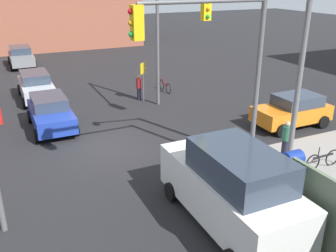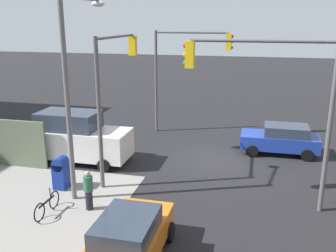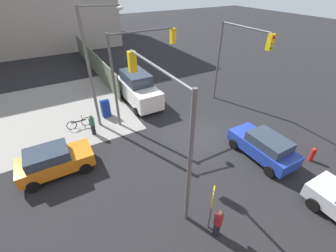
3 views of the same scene
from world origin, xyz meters
The scene contains 16 objects.
ground_plane centered at (0.00, 0.00, 0.00)m, with size 120.00×120.00×0.00m, color black.
sidewalk_corner centered at (9.00, 9.00, 0.01)m, with size 12.00×12.00×0.01m, color gray.
construction_fence centered at (16.68, 3.20, 1.20)m, with size 17.36×0.12×2.40m, color #607056.
traffic_signal_nw_corner centered at (-2.38, 4.50, 4.63)m, with size 5.55×0.36×6.50m.
traffic_signal_se_corner centered at (2.66, -4.50, 4.59)m, with size 4.89×0.36×6.50m.
traffic_signal_ne_corner centered at (4.50, 2.65, 4.60)m, with size 0.36×4.92×6.50m.
street_lamp_corner centered at (5.13, 5.44, 4.70)m, with size 0.81×2.64×8.00m.
warning_sign_two_way centered at (-5.40, 3.91, 1.64)m, with size 0.48×0.48×2.40m.
mailbox_blue centered at (6.20, 5.00, 0.76)m, with size 0.56×0.64×1.43m.
fire_hydrant centered at (-5.00, -4.20, 0.49)m, with size 0.26×0.26×0.94m.
sedan_orange centered at (1.57, 9.25, 0.84)m, with size 2.02×3.90×1.62m.
hatchback_blue centered at (-3.29, -1.86, 0.84)m, with size 4.13×2.02×1.62m.
van_white_delivery centered at (7.08, 1.80, 1.28)m, with size 5.40×2.32×2.62m.
pedestrian_crossing centered at (-5.80, 3.80, 0.80)m, with size 0.36×0.36×1.56m.
pedestrian_waiting centered at (4.20, 6.50, 0.83)m, with size 0.36×0.36×1.60m.
bicycle_leaning_on_fence centered at (5.60, 7.20, 0.35)m, with size 0.05×1.75×0.97m.
Camera 3 is at (-9.55, 8.32, 9.35)m, focal length 24.00 mm.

